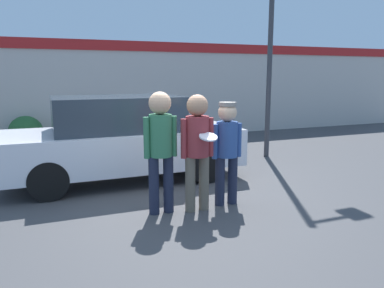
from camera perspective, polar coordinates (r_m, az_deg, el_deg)
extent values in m
plane|color=#3F3F42|center=(5.93, -2.55, -9.25)|extent=(56.00, 56.00, 0.00)
cube|color=beige|center=(11.80, -12.94, 7.85)|extent=(24.00, 0.18, 3.01)
cube|color=#B21E1E|center=(11.71, -13.13, 14.47)|extent=(24.00, 0.04, 0.30)
cylinder|color=#1E2338|center=(5.46, -5.83, -6.33)|extent=(0.15, 0.15, 0.85)
cylinder|color=#1E2338|center=(5.52, -3.62, -6.10)|extent=(0.15, 0.15, 0.85)
cylinder|color=#33724C|center=(5.33, -4.83, 1.29)|extent=(0.32, 0.32, 0.60)
cylinder|color=#33724C|center=(5.28, -6.92, 0.93)|extent=(0.09, 0.09, 0.58)
cylinder|color=#33724C|center=(5.39, -2.78, 1.20)|extent=(0.09, 0.09, 0.58)
sphere|color=tan|center=(5.27, -4.91, 6.24)|extent=(0.32, 0.32, 0.32)
cylinder|color=#665B4C|center=(5.54, -0.27, -6.16)|extent=(0.15, 0.15, 0.83)
cylinder|color=#665B4C|center=(5.62, 1.83, -5.91)|extent=(0.15, 0.15, 0.83)
cylinder|color=maroon|center=(5.42, 0.81, 1.17)|extent=(0.34, 0.34, 0.59)
cylinder|color=maroon|center=(5.34, -1.27, 0.81)|extent=(0.09, 0.09, 0.57)
cylinder|color=maroon|center=(5.50, 2.82, 1.08)|extent=(0.09, 0.09, 0.57)
sphere|color=tan|center=(5.36, 0.82, 5.91)|extent=(0.31, 0.31, 0.31)
cylinder|color=silver|center=(5.21, 2.49, 1.11)|extent=(0.26, 0.25, 0.10)
cylinder|color=#1E2338|center=(5.82, 4.27, -5.67)|extent=(0.15, 0.15, 0.76)
cylinder|color=#1E2338|center=(5.92, 6.19, -5.44)|extent=(0.15, 0.15, 0.76)
cylinder|color=#2D4C8C|center=(5.73, 5.35, 0.72)|extent=(0.32, 0.32, 0.54)
cylinder|color=#2D4C8C|center=(5.64, 3.52, 0.37)|extent=(0.09, 0.09, 0.52)
cylinder|color=#2D4C8C|center=(5.82, 7.12, 0.63)|extent=(0.09, 0.09, 0.52)
sphere|color=#DBB28E|center=(5.67, 5.42, 4.84)|extent=(0.29, 0.29, 0.29)
cylinder|color=gray|center=(5.66, 5.44, 6.08)|extent=(0.26, 0.26, 0.06)
cube|color=silver|center=(7.29, -10.48, -0.57)|extent=(4.43, 1.77, 0.70)
cube|color=#28333D|center=(7.17, -11.35, 4.61)|extent=(2.31, 1.52, 0.64)
cylinder|color=black|center=(8.44, -2.29, -0.95)|extent=(0.65, 0.22, 0.65)
cylinder|color=black|center=(7.02, 1.98, -3.32)|extent=(0.65, 0.22, 0.65)
cylinder|color=black|center=(7.98, -21.25, -2.34)|extent=(0.65, 0.22, 0.65)
cylinder|color=black|center=(6.46, -21.07, -5.26)|extent=(0.65, 0.22, 0.65)
cylinder|color=#38383D|center=(9.33, 11.93, 16.96)|extent=(0.12, 0.12, 6.17)
sphere|color=#285B2D|center=(11.12, -23.97, 1.61)|extent=(0.91, 0.91, 0.91)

